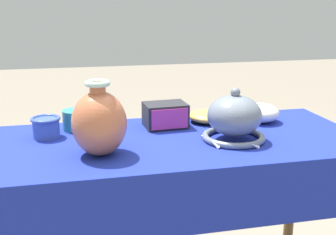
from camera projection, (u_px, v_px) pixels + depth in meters
display_table at (173, 163)px, 1.48m from camera, size 1.35×0.58×0.78m
vase_tall_bulbous at (99, 122)px, 1.29m from camera, size 0.17×0.17×0.24m
vase_dome_bell at (234, 119)px, 1.44m from camera, size 0.22×0.23×0.19m
mosaic_tile_box at (165, 115)px, 1.60m from camera, size 0.16×0.13×0.09m
pot_squat_teal at (77, 120)px, 1.57m from camera, size 0.10×0.10×0.07m
bowl_shallow_ochre at (208, 116)px, 1.67m from camera, size 0.15×0.15×0.05m
cup_wide_cobalt at (46, 126)px, 1.47m from camera, size 0.10×0.10×0.07m
bowl_shallow_ivory at (261, 113)px, 1.67m from camera, size 0.14×0.14×0.07m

